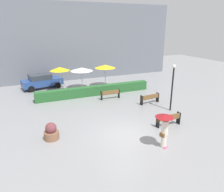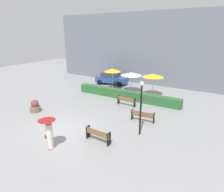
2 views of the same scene
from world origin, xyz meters
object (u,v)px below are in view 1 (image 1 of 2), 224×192
(bench_back_row, at_px, (110,94))
(bench_far_right, at_px, (150,98))
(pedestrian_with_umbrella, at_px, (164,126))
(patio_umbrella_yellow, at_px, (60,69))
(planter_pot, at_px, (51,132))
(patio_umbrella_white, at_px, (82,69))
(patio_umbrella_yellow_far, at_px, (105,66))
(parked_car, at_px, (42,81))
(lamp_post, at_px, (173,83))
(bench_near_right, at_px, (169,119))

(bench_back_row, xyz_separation_m, bench_far_right, (2.73, -2.50, -0.01))
(pedestrian_with_umbrella, xyz_separation_m, patio_umbrella_yellow, (-3.30, 12.77, 1.12))
(planter_pot, relative_size, patio_umbrella_white, 0.45)
(patio_umbrella_white, relative_size, patio_umbrella_yellow_far, 0.95)
(planter_pot, relative_size, patio_umbrella_yellow, 0.40)
(pedestrian_with_umbrella, distance_m, parked_car, 16.02)
(lamp_post, bearing_deg, patio_umbrella_yellow, 130.62)
(bench_near_right, bearing_deg, lamp_post, 49.69)
(bench_back_row, xyz_separation_m, patio_umbrella_white, (-1.53, 4.20, 1.66))
(bench_far_right, bearing_deg, bench_near_right, -106.56)
(pedestrian_with_umbrella, distance_m, patio_umbrella_yellow, 13.23)
(planter_pot, xyz_separation_m, patio_umbrella_yellow, (2.32, 9.35, 1.99))
(bench_back_row, xyz_separation_m, pedestrian_with_umbrella, (-0.54, -8.91, 0.81))
(bench_back_row, bearing_deg, patio_umbrella_yellow_far, 74.93)
(parked_car, bearing_deg, patio_umbrella_yellow_far, -19.04)
(pedestrian_with_umbrella, height_order, patio_umbrella_white, patio_umbrella_white)
(pedestrian_with_umbrella, bearing_deg, bench_far_right, 62.99)
(lamp_post, bearing_deg, patio_umbrella_white, 119.19)
(patio_umbrella_yellow_far, bearing_deg, parked_car, 160.96)
(patio_umbrella_yellow_far, bearing_deg, bench_back_row, -105.07)
(bench_far_right, bearing_deg, lamp_post, -72.74)
(bench_back_row, xyz_separation_m, patio_umbrella_yellow_far, (1.09, 4.06, 1.80))
(bench_back_row, relative_size, patio_umbrella_yellow_far, 0.75)
(bench_far_right, xyz_separation_m, parked_car, (-8.19, 8.82, 0.31))
(patio_umbrella_yellow_far, bearing_deg, patio_umbrella_yellow, -177.67)
(bench_far_right, height_order, pedestrian_with_umbrella, pedestrian_with_umbrella)
(bench_near_right, relative_size, lamp_post, 0.48)
(pedestrian_with_umbrella, height_order, patio_umbrella_yellow, patio_umbrella_yellow)
(planter_pot, relative_size, lamp_post, 0.29)
(patio_umbrella_white, relative_size, parked_car, 0.53)
(patio_umbrella_yellow_far, relative_size, parked_car, 0.56)
(bench_near_right, height_order, patio_umbrella_white, patio_umbrella_white)
(bench_far_right, relative_size, lamp_post, 0.51)
(bench_back_row, bearing_deg, bench_far_right, -42.54)
(bench_near_right, xyz_separation_m, planter_pot, (-7.61, 1.30, -0.06))
(bench_back_row, height_order, planter_pot, planter_pot)
(bench_near_right, height_order, parked_car, parked_car)
(bench_near_right, bearing_deg, patio_umbrella_yellow, 116.44)
(bench_back_row, distance_m, pedestrian_with_umbrella, 8.96)
(patio_umbrella_yellow_far, height_order, parked_car, patio_umbrella_yellow_far)
(bench_back_row, xyz_separation_m, parked_car, (-5.47, 6.32, 0.30))
(bench_near_right, height_order, pedestrian_with_umbrella, pedestrian_with_umbrella)
(bench_near_right, relative_size, patio_umbrella_yellow, 0.68)
(bench_back_row, distance_m, patio_umbrella_yellow, 5.78)
(bench_near_right, height_order, bench_far_right, bench_near_right)
(planter_pot, bearing_deg, patio_umbrella_yellow_far, 52.77)
(pedestrian_with_umbrella, distance_m, patio_umbrella_white, 13.18)
(patio_umbrella_white, xyz_separation_m, patio_umbrella_yellow_far, (2.62, -0.15, 0.14))
(bench_far_right, bearing_deg, parked_car, 132.89)
(bench_near_right, height_order, patio_umbrella_yellow, patio_umbrella_yellow)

